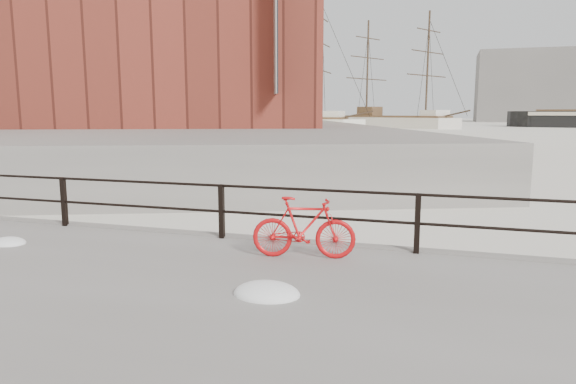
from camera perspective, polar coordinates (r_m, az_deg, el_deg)
The scene contains 11 objects.
far_quay at distance 88.69m, azimuth -7.54°, elevation 7.72°, with size 24.00×150.00×1.80m, color gray.
bicycle at distance 8.16m, azimuth 1.76°, elevation -3.97°, with size 1.64×0.25×0.99m, color red.
schooner_mid at distance 88.65m, azimuth 11.71°, elevation 7.03°, with size 26.04×11.02×18.99m, color silver, non-canonical shape.
schooner_left at distance 78.65m, azimuth -0.64°, elevation 6.99°, with size 26.65×12.11×20.02m, color silver, non-canonical shape.
workboat_near at distance 39.67m, azimuth -13.95°, elevation 4.82°, with size 12.67×4.22×7.00m, color black, non-canonical shape.
workboat_far at distance 61.83m, azimuth -14.98°, elevation 6.16°, with size 11.52×3.98×7.00m, color black, non-canonical shape.
apartment_mustard at distance 56.83m, azimuth -11.51°, elevation 19.14°, with size 22.00×15.00×22.20m, color gold.
apartment_cream at distance 79.41m, azimuth -9.55°, elevation 15.86°, with size 20.00×15.00×21.20m, color beige.
apartment_grey at distance 101.33m, azimuth -8.55°, elevation 14.92°, with size 22.00×15.00×23.20m, color gray.
apartment_brick at distance 124.11m, azimuth -7.86°, elevation 13.35°, with size 24.00×15.00×21.20m, color maroon.
industrial_west at distance 150.55m, azimuth 26.39°, elevation 10.43°, with size 32.00×18.00×18.00m, color gray.
Camera 1 is at (-3.11, -8.63, 2.67)m, focal length 32.00 mm.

